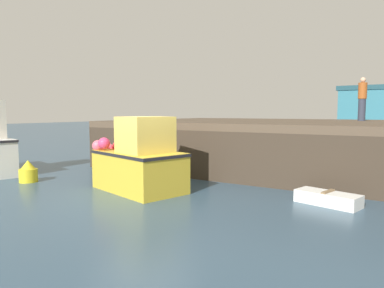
# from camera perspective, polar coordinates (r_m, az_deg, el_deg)

# --- Properties ---
(ground) EXTENTS (120.00, 160.00, 0.10)m
(ground) POSITION_cam_1_polar(r_m,az_deg,el_deg) (9.68, -7.86, -8.60)
(ground) COLOR #334C60
(pier) EXTENTS (13.19, 8.95, 1.88)m
(pier) POSITION_cam_1_polar(r_m,az_deg,el_deg) (14.52, 13.61, 2.44)
(pier) COLOR brown
(pier) RESTS_ON ground
(fishing_boat_near_right) EXTENTS (3.14, 2.25, 2.12)m
(fishing_boat_near_right) POSITION_cam_1_polar(r_m,az_deg,el_deg) (10.20, -8.58, -2.72)
(fishing_boat_near_right) COLOR gold
(fishing_boat_near_right) RESTS_ON ground
(rowboat) EXTENTS (1.60, 0.96, 0.35)m
(rowboat) POSITION_cam_1_polar(r_m,az_deg,el_deg) (9.29, 21.04, -8.19)
(rowboat) COLOR white
(rowboat) RESTS_ON ground
(dockworker) EXTENTS (0.34, 0.34, 1.79)m
(dockworker) POSITION_cam_1_polar(r_m,az_deg,el_deg) (16.25, 25.76, 6.56)
(dockworker) COLOR #2D3342
(dockworker) RESTS_ON pier
(mooring_buoy_foreground) EXTENTS (0.57, 0.57, 0.71)m
(mooring_buoy_foreground) POSITION_cam_1_polar(r_m,az_deg,el_deg) (12.56, -24.90, -4.14)
(mooring_buoy_foreground) COLOR yellow
(mooring_buoy_foreground) RESTS_ON ground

